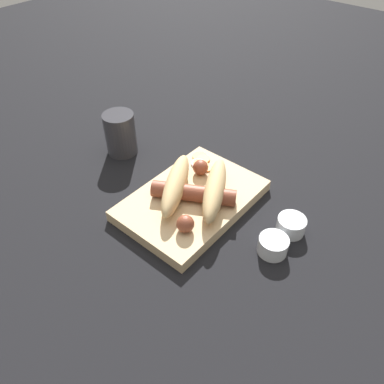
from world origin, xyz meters
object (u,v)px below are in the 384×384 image
at_px(condiment_cup_far, 291,226).
at_px(drink_glass, 120,134).
at_px(food_tray, 192,200).
at_px(sausage, 194,193).
at_px(condiment_cup_near, 272,246).
at_px(bread_roll, 195,187).

distance_m(condiment_cup_far, drink_glass, 0.43).
relative_size(condiment_cup_far, drink_glass, 0.53).
bearing_deg(food_tray, drink_glass, -97.82).
bearing_deg(condiment_cup_far, food_tray, -71.36).
bearing_deg(sausage, condiment_cup_near, 91.50).
xyz_separation_m(sausage, condiment_cup_near, (-0.00, 0.17, -0.03)).
height_order(food_tray, drink_glass, drink_glass).
height_order(sausage, drink_glass, drink_glass).
height_order(food_tray, condiment_cup_near, condiment_cup_near).
relative_size(bread_roll, condiment_cup_near, 4.01).
height_order(bread_roll, condiment_cup_far, bread_roll).
distance_m(food_tray, bread_roll, 0.04).
bearing_deg(condiment_cup_near, drink_glass, -94.62).
bearing_deg(condiment_cup_far, condiment_cup_near, -0.40).
bearing_deg(bread_roll, condiment_cup_near, 88.94).
distance_m(condiment_cup_near, drink_glass, 0.43).
relative_size(condiment_cup_near, condiment_cup_far, 1.00).
distance_m(food_tray, sausage, 0.03).
distance_m(bread_roll, condiment_cup_far, 0.19).
distance_m(sausage, condiment_cup_far, 0.19).
distance_m(condiment_cup_near, condiment_cup_far, 0.06).
bearing_deg(sausage, drink_glass, -98.86).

